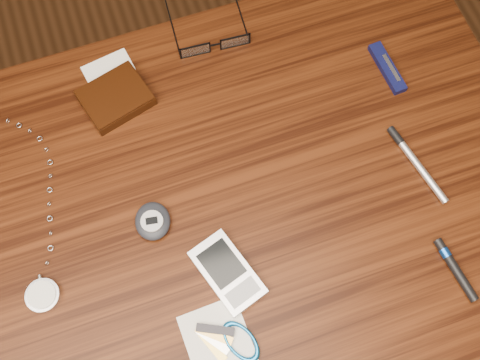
{
  "coord_description": "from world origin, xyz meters",
  "views": [
    {
      "loc": [
        -0.05,
        -0.26,
        1.58
      ],
      "look_at": [
        0.05,
        0.04,
        0.76
      ],
      "focal_mm": 45.0,
      "sensor_mm": 36.0,
      "label": 1
    }
  ],
  "objects_px": {
    "pocket_knife": "(387,68)",
    "silver_pen": "(413,158)",
    "wallet_and_card": "(115,97)",
    "desk": "(218,237)",
    "notepad_keys": "(229,340)",
    "pedometer": "(153,221)",
    "pocket_watch": "(43,288)",
    "eyeglasses": "(214,43)",
    "pda_phone": "(227,273)"
  },
  "relations": [
    {
      "from": "pedometer",
      "to": "pocket_knife",
      "type": "bearing_deg",
      "value": 16.22
    },
    {
      "from": "notepad_keys",
      "to": "wallet_and_card",
      "type": "bearing_deg",
      "value": 96.78
    },
    {
      "from": "eyeglasses",
      "to": "pocket_knife",
      "type": "distance_m",
      "value": 0.28
    },
    {
      "from": "desk",
      "to": "pda_phone",
      "type": "height_order",
      "value": "pda_phone"
    },
    {
      "from": "pocket_watch",
      "to": "silver_pen",
      "type": "distance_m",
      "value": 0.57
    },
    {
      "from": "pocket_knife",
      "to": "eyeglasses",
      "type": "bearing_deg",
      "value": 151.84
    },
    {
      "from": "wallet_and_card",
      "to": "pedometer",
      "type": "height_order",
      "value": "pedometer"
    },
    {
      "from": "pocket_watch",
      "to": "silver_pen",
      "type": "relative_size",
      "value": 2.35
    },
    {
      "from": "desk",
      "to": "notepad_keys",
      "type": "distance_m",
      "value": 0.2
    },
    {
      "from": "eyeglasses",
      "to": "pda_phone",
      "type": "bearing_deg",
      "value": -105.6
    },
    {
      "from": "desk",
      "to": "pocket_watch",
      "type": "distance_m",
      "value": 0.28
    },
    {
      "from": "desk",
      "to": "pedometer",
      "type": "bearing_deg",
      "value": 166.04
    },
    {
      "from": "notepad_keys",
      "to": "silver_pen",
      "type": "relative_size",
      "value": 0.77
    },
    {
      "from": "desk",
      "to": "pda_phone",
      "type": "xyz_separation_m",
      "value": [
        -0.01,
        -0.08,
        0.11
      ]
    },
    {
      "from": "eyeglasses",
      "to": "pedometer",
      "type": "distance_m",
      "value": 0.31
    },
    {
      "from": "wallet_and_card",
      "to": "pda_phone",
      "type": "xyz_separation_m",
      "value": [
        0.08,
        -0.32,
        -0.0
      ]
    },
    {
      "from": "eyeglasses",
      "to": "silver_pen",
      "type": "height_order",
      "value": "eyeglasses"
    },
    {
      "from": "wallet_and_card",
      "to": "pocket_watch",
      "type": "height_order",
      "value": "wallet_and_card"
    },
    {
      "from": "wallet_and_card",
      "to": "silver_pen",
      "type": "distance_m",
      "value": 0.46
    },
    {
      "from": "wallet_and_card",
      "to": "pocket_watch",
      "type": "xyz_separation_m",
      "value": [
        -0.17,
        -0.25,
        -0.0
      ]
    },
    {
      "from": "desk",
      "to": "pedometer",
      "type": "relative_size",
      "value": 15.09
    },
    {
      "from": "notepad_keys",
      "to": "desk",
      "type": "bearing_deg",
      "value": 77.41
    },
    {
      "from": "silver_pen",
      "to": "pocket_knife",
      "type": "bearing_deg",
      "value": 79.6
    },
    {
      "from": "wallet_and_card",
      "to": "silver_pen",
      "type": "xyz_separation_m",
      "value": [
        0.39,
        -0.25,
        -0.01
      ]
    },
    {
      "from": "pocket_watch",
      "to": "silver_pen",
      "type": "height_order",
      "value": "pocket_watch"
    },
    {
      "from": "notepad_keys",
      "to": "silver_pen",
      "type": "xyz_separation_m",
      "value": [
        0.35,
        0.16,
        0.0
      ]
    },
    {
      "from": "pocket_watch",
      "to": "pedometer",
      "type": "relative_size",
      "value": 4.93
    },
    {
      "from": "pedometer",
      "to": "silver_pen",
      "type": "height_order",
      "value": "pedometer"
    },
    {
      "from": "pedometer",
      "to": "pocket_knife",
      "type": "height_order",
      "value": "pedometer"
    },
    {
      "from": "wallet_and_card",
      "to": "notepad_keys",
      "type": "xyz_separation_m",
      "value": [
        0.05,
        -0.41,
        -0.01
      ]
    },
    {
      "from": "pedometer",
      "to": "pocket_knife",
      "type": "relative_size",
      "value": 0.7
    },
    {
      "from": "wallet_and_card",
      "to": "notepad_keys",
      "type": "relative_size",
      "value": 1.34
    },
    {
      "from": "notepad_keys",
      "to": "pda_phone",
      "type": "bearing_deg",
      "value": 72.61
    },
    {
      "from": "eyeglasses",
      "to": "pda_phone",
      "type": "relative_size",
      "value": 1.05
    },
    {
      "from": "eyeglasses",
      "to": "notepad_keys",
      "type": "height_order",
      "value": "eyeglasses"
    },
    {
      "from": "wallet_and_card",
      "to": "notepad_keys",
      "type": "height_order",
      "value": "wallet_and_card"
    },
    {
      "from": "pocket_watch",
      "to": "notepad_keys",
      "type": "height_order",
      "value": "pocket_watch"
    },
    {
      "from": "eyeglasses",
      "to": "pocket_watch",
      "type": "distance_m",
      "value": 0.46
    },
    {
      "from": "pocket_knife",
      "to": "desk",
      "type": "bearing_deg",
      "value": -156.64
    },
    {
      "from": "pocket_watch",
      "to": "desk",
      "type": "bearing_deg",
      "value": 4.22
    },
    {
      "from": "desk",
      "to": "notepad_keys",
      "type": "height_order",
      "value": "notepad_keys"
    },
    {
      "from": "wallet_and_card",
      "to": "eyeglasses",
      "type": "distance_m",
      "value": 0.18
    },
    {
      "from": "pocket_knife",
      "to": "silver_pen",
      "type": "relative_size",
      "value": 0.68
    },
    {
      "from": "wallet_and_card",
      "to": "eyeglasses",
      "type": "xyz_separation_m",
      "value": [
        0.18,
        0.04,
        0.0
      ]
    },
    {
      "from": "desk",
      "to": "wallet_and_card",
      "type": "height_order",
      "value": "wallet_and_card"
    },
    {
      "from": "eyeglasses",
      "to": "silver_pen",
      "type": "distance_m",
      "value": 0.36
    },
    {
      "from": "wallet_and_card",
      "to": "eyeglasses",
      "type": "height_order",
      "value": "eyeglasses"
    },
    {
      "from": "wallet_and_card",
      "to": "desk",
      "type": "bearing_deg",
      "value": -69.83
    },
    {
      "from": "eyeglasses",
      "to": "notepad_keys",
      "type": "distance_m",
      "value": 0.47
    },
    {
      "from": "pocket_knife",
      "to": "silver_pen",
      "type": "height_order",
      "value": "pocket_knife"
    }
  ]
}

